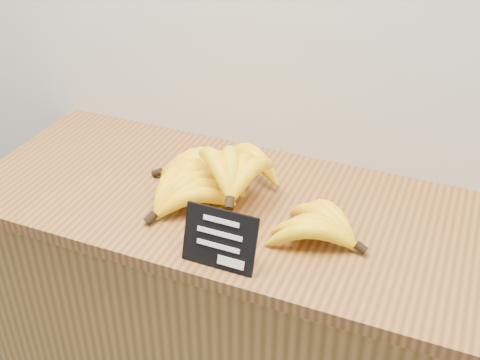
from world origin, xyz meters
name	(u,v)px	position (x,y,z in m)	size (l,w,h in m)	color
counter	(247,346)	(0.12, 2.75, 0.45)	(1.40, 0.50, 0.90)	olive
counter_top	(248,207)	(0.12, 2.75, 0.92)	(1.30, 0.54, 0.03)	brown
chalkboard_sign	(220,239)	(0.15, 2.53, 0.99)	(0.15, 0.01, 0.12)	black
banana_pile	(230,181)	(0.08, 2.75, 0.98)	(0.55, 0.39, 0.13)	yellow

